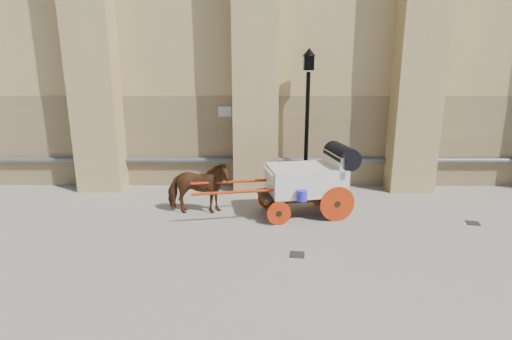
{
  "coord_description": "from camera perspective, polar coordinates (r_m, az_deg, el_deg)",
  "views": [
    {
      "loc": [
        -0.91,
        -8.99,
        3.89
      ],
      "look_at": [
        -0.97,
        1.28,
        1.24
      ],
      "focal_mm": 28.0,
      "sensor_mm": 36.0,
      "label": 1
    }
  ],
  "objects": [
    {
      "name": "ground",
      "position": [
        9.84,
        5.69,
        -8.89
      ],
      "size": [
        90.0,
        90.0,
        0.0
      ],
      "primitive_type": "plane",
      "color": "gray",
      "rests_on": "ground"
    },
    {
      "name": "horse",
      "position": [
        10.89,
        -8.25,
        -2.56
      ],
      "size": [
        1.74,
        0.83,
        1.46
      ],
      "primitive_type": "imported",
      "rotation": [
        0.0,
        0.0,
        1.6
      ],
      "color": "brown",
      "rests_on": "ground"
    },
    {
      "name": "carriage",
      "position": [
        10.79,
        7.85,
        -1.11
      ],
      "size": [
        4.45,
        1.91,
        1.89
      ],
      "rotation": [
        0.0,
        0.0,
        0.18
      ],
      "color": "black",
      "rests_on": "ground"
    },
    {
      "name": "street_lamp",
      "position": [
        12.6,
        7.31,
        7.48
      ],
      "size": [
        0.42,
        0.42,
        4.46
      ],
      "color": "black",
      "rests_on": "ground"
    },
    {
      "name": "drain_grate_near",
      "position": [
        8.76,
        5.89,
        -11.92
      ],
      "size": [
        0.36,
        0.36,
        0.01
      ],
      "primitive_type": "cube",
      "rotation": [
        0.0,
        0.0,
        -0.13
      ],
      "color": "black",
      "rests_on": "ground"
    },
    {
      "name": "drain_grate_far",
      "position": [
        11.75,
        28.56,
        -6.67
      ],
      "size": [
        0.39,
        0.39,
        0.01
      ],
      "primitive_type": "cube",
      "rotation": [
        0.0,
        0.0,
        -0.26
      ],
      "color": "black",
      "rests_on": "ground"
    }
  ]
}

